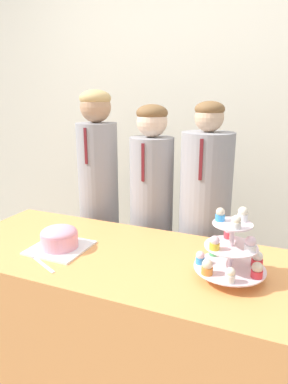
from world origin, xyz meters
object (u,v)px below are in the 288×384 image
object	(u,v)px
cupcake_stand	(232,250)
student_2	(203,233)
round_cake	(59,238)
student_0	(99,209)
student_1	(151,224)
cake_knife	(35,258)

from	to	relation	value
cupcake_stand	student_2	distance (m)	0.68
round_cake	student_2	bearing A→B (deg)	48.72
student_0	student_1	distance (m)	0.38
student_0	cupcake_stand	bearing A→B (deg)	-32.13
round_cake	cupcake_stand	size ratio (longest dim) A/B	0.88
cake_knife	student_0	xyz separation A→B (m)	(-0.11, 0.78, -0.01)
cake_knife	cupcake_stand	world-z (taller)	cupcake_stand
round_cake	student_0	size ratio (longest dim) A/B	0.17
cake_knife	student_1	size ratio (longest dim) A/B	0.17
cake_knife	student_1	distance (m)	0.82
student_2	cupcake_stand	bearing A→B (deg)	-67.68
cake_knife	student_2	xyz separation A→B (m)	(0.61, 0.78, -0.08)
cake_knife	student_2	distance (m)	0.99
cake_knife	student_2	world-z (taller)	student_2
cupcake_stand	student_2	size ratio (longest dim) A/B	0.21
round_cake	cake_knife	bearing A→B (deg)	-106.66
student_1	cupcake_stand	bearing A→B (deg)	-45.93
student_0	round_cake	bearing A→B (deg)	-76.76
cake_knife	student_1	bearing A→B (deg)	96.62
cake_knife	student_0	world-z (taller)	student_0
student_2	student_1	bearing A→B (deg)	-180.00
cake_knife	student_0	distance (m)	0.79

